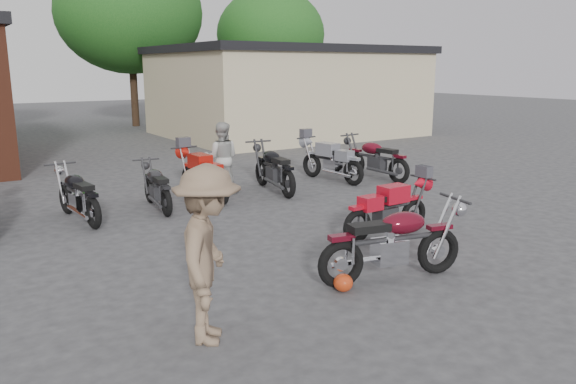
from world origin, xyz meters
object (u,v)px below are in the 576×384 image
row_bike_3 (157,184)px  row_bike_7 (375,156)px  person_light (222,158)px  row_bike_4 (203,173)px  row_bike_2 (77,192)px  vintage_motorcycle (395,238)px  helmet (343,283)px  row_bike_5 (274,166)px  sportbike (388,206)px  person_tan (208,255)px  row_bike_6 (331,158)px

row_bike_3 → row_bike_7: 6.01m
person_light → row_bike_4: (-0.63, -0.31, -0.24)m
row_bike_3 → row_bike_2: bearing=97.2°
vintage_motorcycle → row_bike_2: vintage_motorcycle is taller
helmet → row_bike_4: row_bike_4 is taller
person_light → row_bike_5: (1.10, -0.53, -0.22)m
row_bike_2 → row_bike_5: size_ratio=0.92×
helmet → row_bike_3: 5.66m
vintage_motorcycle → row_bike_7: 7.32m
sportbike → row_bike_3: 4.91m
row_bike_4 → row_bike_7: bearing=-97.5°
vintage_motorcycle → person_light: (0.49, 6.35, 0.22)m
helmet → person_light: (1.33, 6.29, 0.72)m
vintage_motorcycle → row_bike_3: (-1.36, 5.68, -0.09)m
vintage_motorcycle → row_bike_5: vintage_motorcycle is taller
person_light → sportbike: bearing=132.6°
person_tan → row_bike_4: 6.84m
person_tan → row_bike_6: size_ratio=0.94×
sportbike → row_bike_4: (-1.52, 4.43, 0.06)m
row_bike_2 → vintage_motorcycle: bearing=-159.1°
vintage_motorcycle → row_bike_4: (-0.14, 6.03, -0.02)m
helmet → row_bike_5: 6.27m
sportbike → vintage_motorcycle: bearing=-132.3°
row_bike_2 → row_bike_4: bearing=-88.6°
vintage_motorcycle → person_tan: 2.94m
row_bike_4 → vintage_motorcycle: bearing=178.4°
helmet → person_tan: person_tan is taller
person_tan → row_bike_6: 8.98m
vintage_motorcycle → row_bike_6: bearing=72.3°
sportbike → row_bike_4: 4.68m
row_bike_4 → person_light: bearing=-66.4°
vintage_motorcycle → helmet: 0.98m
row_bike_7 → sportbike: bearing=134.4°
row_bike_5 → sportbike: bearing=-175.0°
helmet → person_light: size_ratio=0.16×
row_bike_5 → row_bike_6: row_bike_5 is taller
person_light → row_bike_7: bearing=-157.5°
row_bike_2 → row_bike_6: row_bike_6 is taller
row_bike_6 → row_bike_7: size_ratio=0.97×
row_bike_5 → row_bike_7: size_ratio=1.00×
row_bike_2 → row_bike_3: row_bike_2 is taller
helmet → row_bike_7: size_ratio=0.12×
sportbike → row_bike_6: row_bike_6 is taller
row_bike_3 → row_bike_4: bearing=-68.5°
person_tan → row_bike_7: size_ratio=0.92×
row_bike_2 → row_bike_6: bearing=-92.9°
vintage_motorcycle → sportbike: bearing=61.7°
person_light → row_bike_6: person_light is taller
row_bike_3 → person_light: bearing=-64.8°
sportbike → row_bike_6: size_ratio=0.91×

